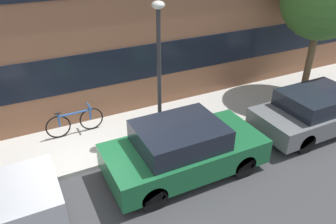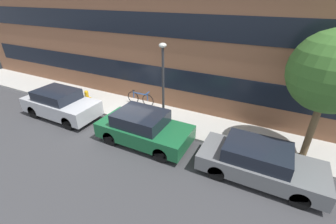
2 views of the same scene
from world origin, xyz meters
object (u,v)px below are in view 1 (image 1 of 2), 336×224
(parked_car_green, at_px, (183,149))
(bicycle, at_px, (75,121))
(lamp_post, at_px, (159,57))
(parked_car_grey, at_px, (318,110))

(parked_car_green, height_order, bicycle, parked_car_green)
(parked_car_green, bearing_deg, lamp_post, 86.02)
(lamp_post, bearing_deg, parked_car_grey, -19.22)
(parked_car_green, xyz_separation_m, bicycle, (-2.01, 2.82, -0.18))
(parked_car_green, bearing_deg, parked_car_grey, -0.00)
(bicycle, bearing_deg, parked_car_grey, -24.43)
(parked_car_green, bearing_deg, bicycle, 125.52)
(bicycle, bearing_deg, parked_car_green, -55.82)
(parked_car_green, distance_m, lamp_post, 2.41)
(parked_car_green, distance_m, bicycle, 3.47)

